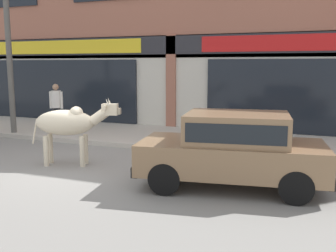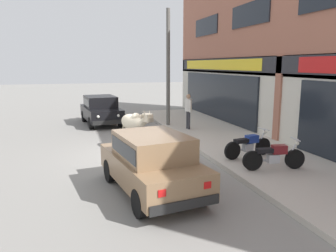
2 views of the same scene
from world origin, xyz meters
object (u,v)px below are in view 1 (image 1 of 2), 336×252
object	(u,v)px
utility_pole	(9,48)
motorcycle_1	(248,131)
pedestrian	(56,103)
car_1	(233,146)
cow	(69,123)
motorcycle_0	(202,128)

from	to	relation	value
utility_pole	motorcycle_1	bearing A→B (deg)	6.69
pedestrian	utility_pole	xyz separation A→B (m)	(-1.31, -0.58, 1.77)
car_1	utility_pole	bearing A→B (deg)	161.09
cow	pedestrian	distance (m)	4.03
motorcycle_1	utility_pole	distance (m)	8.01
car_1	motorcycle_1	size ratio (longest dim) A/B	2.09
motorcycle_0	pedestrian	bearing A→B (deg)	-176.91
motorcycle_0	motorcycle_1	size ratio (longest dim) A/B	1.00
pedestrian	motorcycle_0	bearing A→B (deg)	3.09
motorcycle_0	pedestrian	size ratio (longest dim) A/B	1.12
car_1	pedestrian	xyz separation A→B (m)	(-6.65, 3.30, 0.31)
motorcycle_1	car_1	bearing A→B (deg)	-84.34
utility_pole	cow	bearing A→B (deg)	-31.41
cow	motorcycle_0	world-z (taller)	cow
motorcycle_0	motorcycle_1	bearing A→B (deg)	2.01
car_1	motorcycle_0	xyz separation A→B (m)	(-1.70, 3.57, -0.29)
cow	pedestrian	world-z (taller)	pedestrian
cow	motorcycle_0	bearing A→B (deg)	55.30
cow	utility_pole	distance (m)	5.04
utility_pole	car_1	bearing A→B (deg)	-18.91
cow	motorcycle_1	size ratio (longest dim) A/B	1.15
cow	motorcycle_0	distance (m)	4.02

